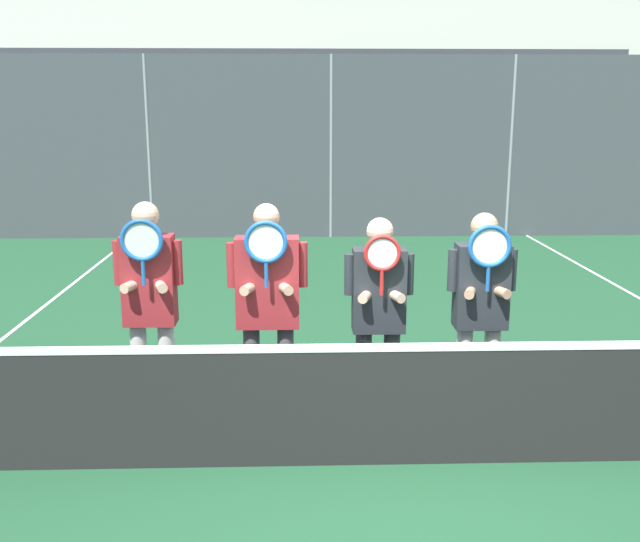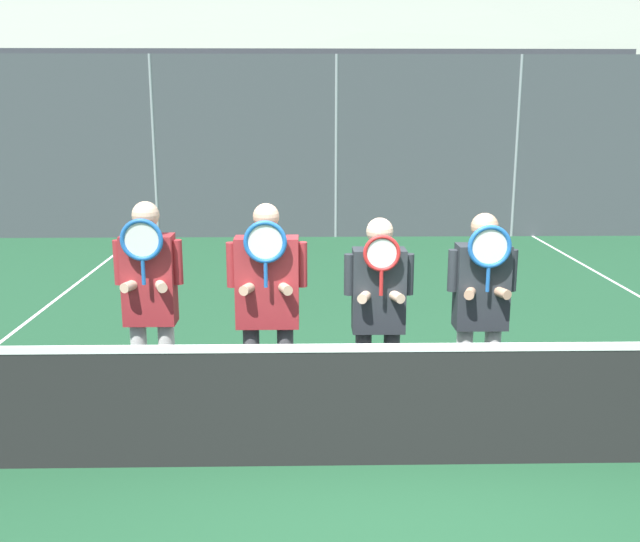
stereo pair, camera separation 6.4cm
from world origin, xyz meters
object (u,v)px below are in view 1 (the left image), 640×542
Objects in this scene: player_leftmost at (150,299)px; car_far_left at (40,180)px; player_rightmost at (481,303)px; car_left_of_center at (249,180)px; car_center at (447,178)px; player_center_right at (379,308)px; player_center_left at (268,300)px.

car_far_left is (-4.81, 11.34, -0.17)m from player_leftmost.
player_rightmost is 11.91m from car_left_of_center.
car_center reaches higher than player_leftmost.
car_center is (2.08, 11.34, -0.10)m from player_rightmost.
player_leftmost is 0.41× the size of car_far_left.
player_leftmost is 12.25m from car_center.
player_rightmost reaches higher than car_left_of_center.
car_far_left is (-6.61, 11.39, -0.09)m from player_center_right.
player_center_left reaches higher than player_rightmost.
player_center_left is 12.79m from car_far_left.
player_rightmost is (1.69, 0.05, -0.05)m from player_center_left.
player_leftmost is at bearing 178.63° from player_center_right.
player_center_right is 0.41× the size of car_left_of_center.
player_center_left is at bearing -85.56° from car_left_of_center.
player_rightmost is 0.42× the size of car_left_of_center.
car_far_left is (-7.43, 11.37, -0.12)m from player_rightmost.
player_center_left is at bearing -108.29° from car_center.
player_leftmost reaches higher than car_far_left.
player_leftmost is 0.44× the size of car_center.
car_left_of_center is 4.68m from car_center.
player_center_left is at bearing -177.67° from player_center_right.
car_center reaches higher than player_rightmost.
car_center reaches higher than player_center_right.
player_center_right is (0.87, 0.04, -0.08)m from player_center_left.
car_center is (4.70, 11.32, -0.14)m from player_leftmost.
player_center_right is 11.78m from car_left_of_center.
player_rightmost is (2.62, -0.02, -0.05)m from player_leftmost.
player_rightmost is at bearing -0.54° from player_leftmost.
player_leftmost is 1.80m from player_center_right.
car_left_of_center is (-1.78, 11.64, -0.13)m from player_center_right.
car_center is (2.90, 11.36, -0.07)m from player_center_right.
car_left_of_center is at bearing 89.89° from player_leftmost.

